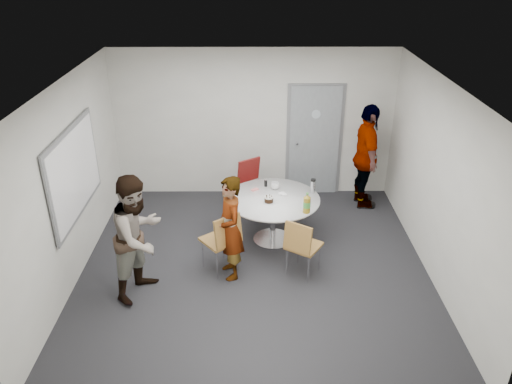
{
  "coord_description": "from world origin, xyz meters",
  "views": [
    {
      "loc": [
        -0.02,
        -6.03,
        4.28
      ],
      "look_at": [
        0.02,
        0.25,
        1.11
      ],
      "focal_mm": 35.0,
      "sensor_mm": 36.0,
      "label": 1
    }
  ],
  "objects_px": {
    "table": "(275,204)",
    "person_main": "(230,228)",
    "chair_near_left": "(224,237)",
    "chair_near_right": "(301,243)",
    "door": "(314,141)",
    "chair_far": "(253,180)",
    "person_left": "(139,236)",
    "whiteboard": "(75,172)",
    "person_right": "(366,157)"
  },
  "relations": [
    {
      "from": "chair_near_left",
      "to": "chair_near_right",
      "type": "height_order",
      "value": "chair_near_left"
    },
    {
      "from": "table",
      "to": "chair_near_right",
      "type": "xyz_separation_m",
      "value": [
        0.32,
        -0.95,
        -0.11
      ]
    },
    {
      "from": "door",
      "to": "person_left",
      "type": "distance_m",
      "value": 3.98
    },
    {
      "from": "table",
      "to": "chair_near_right",
      "type": "height_order",
      "value": "table"
    },
    {
      "from": "door",
      "to": "chair_near_right",
      "type": "xyz_separation_m",
      "value": [
        -0.45,
        -2.68,
        -0.48
      ]
    },
    {
      "from": "person_main",
      "to": "person_left",
      "type": "distance_m",
      "value": 1.22
    },
    {
      "from": "chair_near_left",
      "to": "chair_far",
      "type": "relative_size",
      "value": 1.0
    },
    {
      "from": "whiteboard",
      "to": "person_left",
      "type": "distance_m",
      "value": 1.33
    },
    {
      "from": "chair_near_left",
      "to": "person_left",
      "type": "relative_size",
      "value": 0.55
    },
    {
      "from": "whiteboard",
      "to": "person_right",
      "type": "distance_m",
      "value": 4.77
    },
    {
      "from": "chair_far",
      "to": "person_right",
      "type": "distance_m",
      "value": 2.02
    },
    {
      "from": "whiteboard",
      "to": "person_right",
      "type": "height_order",
      "value": "whiteboard"
    },
    {
      "from": "door",
      "to": "person_left",
      "type": "xyz_separation_m",
      "value": [
        -2.6,
        -3.0,
        -0.16
      ]
    },
    {
      "from": "table",
      "to": "person_main",
      "type": "xyz_separation_m",
      "value": [
        -0.66,
        -0.91,
        0.11
      ]
    },
    {
      "from": "table",
      "to": "person_left",
      "type": "relative_size",
      "value": 0.83
    },
    {
      "from": "person_main",
      "to": "person_left",
      "type": "relative_size",
      "value": 0.88
    },
    {
      "from": "chair_far",
      "to": "table",
      "type": "bearing_deg",
      "value": 75.07
    },
    {
      "from": "door",
      "to": "person_right",
      "type": "relative_size",
      "value": 1.13
    },
    {
      "from": "chair_far",
      "to": "person_left",
      "type": "distance_m",
      "value": 2.73
    },
    {
      "from": "person_main",
      "to": "person_right",
      "type": "xyz_separation_m",
      "value": [
        2.29,
        2.11,
        0.17
      ]
    },
    {
      "from": "table",
      "to": "person_main",
      "type": "distance_m",
      "value": 1.13
    },
    {
      "from": "chair_near_left",
      "to": "chair_near_right",
      "type": "xyz_separation_m",
      "value": [
        1.08,
        -0.11,
        -0.04
      ]
    },
    {
      "from": "table",
      "to": "chair_near_left",
      "type": "height_order",
      "value": "table"
    },
    {
      "from": "door",
      "to": "person_right",
      "type": "bearing_deg",
      "value": -32.03
    },
    {
      "from": "table",
      "to": "chair_near_right",
      "type": "relative_size",
      "value": 1.61
    },
    {
      "from": "door",
      "to": "chair_near_left",
      "type": "height_order",
      "value": "door"
    },
    {
      "from": "person_left",
      "to": "person_main",
      "type": "bearing_deg",
      "value": -45.7
    },
    {
      "from": "table",
      "to": "person_right",
      "type": "xyz_separation_m",
      "value": [
        1.63,
        1.2,
        0.28
      ]
    },
    {
      "from": "door",
      "to": "whiteboard",
      "type": "relative_size",
      "value": 1.12
    },
    {
      "from": "chair_near_left",
      "to": "whiteboard",
      "type": "bearing_deg",
      "value": 133.52
    },
    {
      "from": "table",
      "to": "chair_near_right",
      "type": "bearing_deg",
      "value": -71.33
    },
    {
      "from": "chair_far",
      "to": "person_main",
      "type": "distance_m",
      "value": 1.95
    },
    {
      "from": "door",
      "to": "person_main",
      "type": "distance_m",
      "value": 3.02
    },
    {
      "from": "person_left",
      "to": "person_right",
      "type": "relative_size",
      "value": 0.92
    },
    {
      "from": "chair_near_right",
      "to": "chair_far",
      "type": "distance_m",
      "value": 2.07
    },
    {
      "from": "table",
      "to": "person_left",
      "type": "xyz_separation_m",
      "value": [
        -1.83,
        -1.27,
        0.21
      ]
    },
    {
      "from": "person_main",
      "to": "chair_far",
      "type": "bearing_deg",
      "value": 152.83
    },
    {
      "from": "chair_near_right",
      "to": "chair_far",
      "type": "bearing_deg",
      "value": 141.94
    },
    {
      "from": "table",
      "to": "person_right",
      "type": "height_order",
      "value": "person_right"
    },
    {
      "from": "person_main",
      "to": "person_left",
      "type": "height_order",
      "value": "person_left"
    },
    {
      "from": "whiteboard",
      "to": "chair_far",
      "type": "xyz_separation_m",
      "value": [
        2.43,
        1.55,
        -0.87
      ]
    },
    {
      "from": "chair_near_left",
      "to": "person_main",
      "type": "distance_m",
      "value": 0.22
    },
    {
      "from": "person_right",
      "to": "person_left",
      "type": "bearing_deg",
      "value": 124.36
    },
    {
      "from": "door",
      "to": "person_left",
      "type": "relative_size",
      "value": 1.23
    },
    {
      "from": "chair_near_left",
      "to": "chair_far",
      "type": "xyz_separation_m",
      "value": [
        0.41,
        1.84,
        0.0
      ]
    },
    {
      "from": "door",
      "to": "table",
      "type": "bearing_deg",
      "value": -114.13
    },
    {
      "from": "chair_near_left",
      "to": "person_left",
      "type": "height_order",
      "value": "person_left"
    },
    {
      "from": "chair_near_left",
      "to": "chair_far",
      "type": "distance_m",
      "value": 1.89
    },
    {
      "from": "person_left",
      "to": "chair_near_right",
      "type": "bearing_deg",
      "value": -54.46
    },
    {
      "from": "table",
      "to": "chair_far",
      "type": "distance_m",
      "value": 1.06
    }
  ]
}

